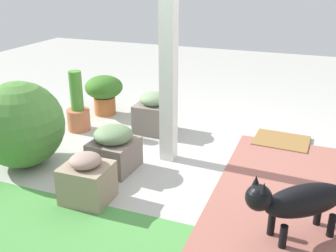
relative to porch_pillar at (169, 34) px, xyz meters
name	(u,v)px	position (x,y,z in m)	size (l,w,h in m)	color
ground_plane	(197,163)	(-0.31, 0.01, -1.26)	(12.00, 12.00, 0.00)	#ACABA3
brick_path	(324,206)	(-1.51, 0.38, -1.25)	(1.80, 2.40, 0.02)	#975A4E
porch_pillar	(169,34)	(0.00, 0.00, 0.00)	(0.14, 0.14, 2.52)	white
stone_planter_nearest	(154,113)	(0.42, -0.61, -1.03)	(0.42, 0.41, 0.48)	slate
stone_planter_mid	(114,148)	(0.40, 0.41, -1.05)	(0.42, 0.45, 0.44)	gray
stone_planter_far	(87,179)	(0.34, 0.98, -1.07)	(0.39, 0.36, 0.43)	gray
round_shrub	(20,125)	(1.28, 0.64, -0.84)	(0.84, 0.84, 0.84)	#477C35
terracotta_pot_tall	(78,110)	(1.28, -0.33, -1.00)	(0.27, 0.27, 0.72)	#B86542
terracotta_pot_broad	(104,91)	(1.26, -0.93, -0.94)	(0.49, 0.49, 0.52)	#AA5D2F
dog	(298,201)	(-1.30, 0.89, -0.95)	(0.70, 0.61, 0.54)	black
doormat	(281,141)	(-1.05, -0.81, -1.25)	(0.59, 0.48, 0.03)	olive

